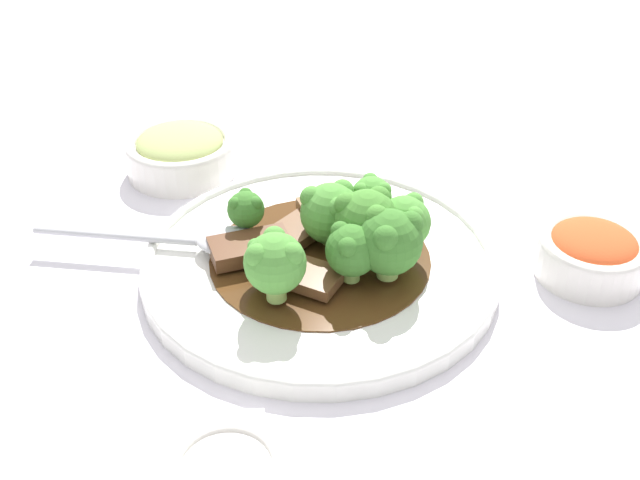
{
  "coord_description": "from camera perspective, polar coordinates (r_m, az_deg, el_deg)",
  "views": [
    {
      "loc": [
        -0.06,
        0.53,
        0.41
      ],
      "look_at": [
        0.0,
        0.0,
        0.03
      ],
      "focal_mm": 42.0,
      "sensor_mm": 36.0,
      "label": 1
    }
  ],
  "objects": [
    {
      "name": "broccoli_floret_8",
      "position": [
        0.61,
        5.31,
        -0.05
      ],
      "size": [
        0.06,
        0.06,
        0.06
      ],
      "color": "#8EB756",
      "rests_on": "main_plate"
    },
    {
      "name": "beef_strip_0",
      "position": [
        0.68,
        -1.86,
        0.64
      ],
      "size": [
        0.06,
        0.07,
        0.01
      ],
      "color": "brown",
      "rests_on": "main_plate"
    },
    {
      "name": "beef_strip_2",
      "position": [
        0.66,
        -5.32,
        -0.57
      ],
      "size": [
        0.08,
        0.07,
        0.01
      ],
      "color": "#56331E",
      "rests_on": "main_plate"
    },
    {
      "name": "broccoli_floret_0",
      "position": [
        0.66,
        0.84,
        2.16
      ],
      "size": [
        0.05,
        0.05,
        0.06
      ],
      "color": "#7FA84C",
      "rests_on": "main_plate"
    },
    {
      "name": "broccoli_floret_4",
      "position": [
        0.59,
        -3.44,
        -1.7
      ],
      "size": [
        0.05,
        0.05,
        0.06
      ],
      "color": "#8EB756",
      "rests_on": "main_plate"
    },
    {
      "name": "broccoli_floret_6",
      "position": [
        0.64,
        6.4,
        1.41
      ],
      "size": [
        0.05,
        0.05,
        0.06
      ],
      "color": "#8EB756",
      "rests_on": "main_plate"
    },
    {
      "name": "side_bowl_kimchi",
      "position": [
        0.69,
        19.99,
        -0.89
      ],
      "size": [
        0.09,
        0.09,
        0.05
      ],
      "color": "white",
      "rests_on": "ground_plane"
    },
    {
      "name": "sauce_dish",
      "position": [
        0.51,
        -7.18,
        -17.09
      ],
      "size": [
        0.07,
        0.07,
        0.01
      ],
      "color": "white",
      "rests_on": "ground_plane"
    },
    {
      "name": "broccoli_floret_3",
      "position": [
        0.63,
        3.57,
        1.46
      ],
      "size": [
        0.06,
        0.06,
        0.07
      ],
      "color": "#7FA84C",
      "rests_on": "main_plate"
    },
    {
      "name": "main_plate",
      "position": [
        0.66,
        0.0,
        -1.7
      ],
      "size": [
        0.31,
        0.31,
        0.02
      ],
      "color": "white",
      "rests_on": "ground_plane"
    },
    {
      "name": "paper_napkin",
      "position": [
        0.52,
        -11.91,
        -17.16
      ],
      "size": [
        0.15,
        0.13,
        0.01
      ],
      "color": "white",
      "rests_on": "ground_plane"
    },
    {
      "name": "ground_plane",
      "position": [
        0.67,
        0.0,
        -2.39
      ],
      "size": [
        4.0,
        4.0,
        0.0
      ],
      "primitive_type": "plane",
      "color": "silver"
    },
    {
      "name": "beef_strip_1",
      "position": [
        0.62,
        -0.94,
        -2.74
      ],
      "size": [
        0.07,
        0.06,
        0.01
      ],
      "color": "brown",
      "rests_on": "main_plate"
    },
    {
      "name": "serving_spoon",
      "position": [
        0.67,
        -8.14,
        0.0
      ],
      "size": [
        0.22,
        0.05,
        0.01
      ],
      "color": "#B7B7BC",
      "rests_on": "main_plate"
    },
    {
      "name": "broccoli_floret_5",
      "position": [
        0.61,
        -4.25,
        -1.58
      ],
      "size": [
        0.04,
        0.04,
        0.04
      ],
      "color": "#8EB756",
      "rests_on": "main_plate"
    },
    {
      "name": "beef_strip_3",
      "position": [
        0.7,
        0.9,
        2.37
      ],
      "size": [
        0.06,
        0.05,
        0.02
      ],
      "color": "brown",
      "rests_on": "main_plate"
    },
    {
      "name": "broccoli_floret_1",
      "position": [
        0.68,
        3.93,
        3.36
      ],
      "size": [
        0.04,
        0.04,
        0.05
      ],
      "color": "#8EB756",
      "rests_on": "main_plate"
    },
    {
      "name": "broccoli_floret_7",
      "position": [
        0.67,
        -5.67,
        2.37
      ],
      "size": [
        0.03,
        0.03,
        0.04
      ],
      "color": "#8EB756",
      "rests_on": "main_plate"
    },
    {
      "name": "side_bowl_appetizer",
      "position": [
        0.82,
        -10.55,
        6.64
      ],
      "size": [
        0.12,
        0.12,
        0.05
      ],
      "color": "white",
      "rests_on": "ground_plane"
    },
    {
      "name": "broccoli_floret_2",
      "position": [
        0.61,
        2.45,
        -0.71
      ],
      "size": [
        0.04,
        0.04,
        0.05
      ],
      "color": "#7FA84C",
      "rests_on": "main_plate"
    }
  ]
}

